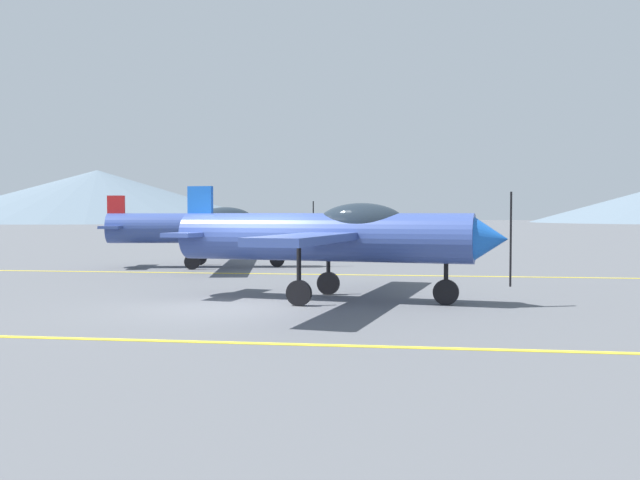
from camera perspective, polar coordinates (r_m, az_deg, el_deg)
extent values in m
plane|color=#54565B|center=(14.88, -7.43, -5.47)|extent=(400.00, 400.00, 0.00)
cube|color=yellow|center=(11.19, -12.85, -8.03)|extent=(80.00, 0.16, 0.01)
cube|color=yellow|center=(22.72, -1.98, -2.80)|extent=(80.00, 0.16, 0.01)
cylinder|color=#33478C|center=(15.83, 0.24, 0.23)|extent=(6.83, 2.17, 1.09)
cone|color=blue|center=(15.16, 13.80, 0.08)|extent=(0.84, 1.03, 0.93)
cube|color=black|center=(15.14, 15.30, 0.06)|extent=(0.06, 0.12, 1.98)
ellipsoid|color=#1E2833|center=(15.59, 3.38, 1.40)|extent=(2.10, 1.20, 0.89)
cube|color=#33478C|center=(15.72, 1.62, 0.40)|extent=(2.49, 8.79, 0.16)
cube|color=#33478C|center=(16.99, -9.72, 0.50)|extent=(1.10, 2.66, 0.10)
cube|color=blue|center=(16.99, -9.73, 2.34)|extent=(0.64, 0.22, 1.19)
cylinder|color=black|center=(15.28, 10.25, -2.36)|extent=(0.10, 0.10, 1.00)
cylinder|color=black|center=(15.33, 10.23, -4.22)|extent=(0.57, 0.21, 0.56)
cylinder|color=black|center=(14.90, -1.73, -2.44)|extent=(0.10, 0.10, 1.00)
cylinder|color=black|center=(14.95, -1.73, -4.35)|extent=(0.57, 0.21, 0.56)
cylinder|color=black|center=(16.97, 0.68, -1.88)|extent=(0.10, 0.10, 1.00)
cylinder|color=black|center=(17.01, 0.68, -3.55)|extent=(0.57, 0.21, 0.56)
cylinder|color=#33478C|center=(25.99, -9.66, 0.96)|extent=(6.83, 2.37, 1.09)
cone|color=red|center=(25.83, -1.43, 0.99)|extent=(0.86, 1.04, 0.93)
cube|color=black|center=(25.84, -0.55, 0.99)|extent=(0.06, 0.12, 1.98)
ellipsoid|color=#1E2833|center=(25.90, -7.70, 1.69)|extent=(2.12, 1.26, 0.89)
cube|color=#33478C|center=(25.95, -8.79, 1.08)|extent=(2.76, 8.78, 0.16)
cube|color=#33478C|center=(26.52, -16.28, 1.04)|extent=(1.18, 2.67, 0.10)
cube|color=red|center=(26.51, -16.29, 2.22)|extent=(0.64, 0.24, 1.19)
cylinder|color=black|center=(25.84, -3.52, -0.49)|extent=(0.10, 0.10, 1.00)
cylinder|color=black|center=(25.87, -3.52, -1.59)|extent=(0.57, 0.22, 0.56)
cylinder|color=black|center=(24.95, -10.39, -0.61)|extent=(0.10, 0.10, 1.00)
cylinder|color=black|center=(24.98, -10.38, -1.76)|extent=(0.57, 0.22, 0.56)
cylinder|color=black|center=(27.12, -9.81, -0.39)|extent=(0.10, 0.10, 1.00)
cylinder|color=black|center=(27.14, -9.80, -1.44)|extent=(0.57, 0.22, 0.56)
cube|color=black|center=(31.46, 3.86, -0.16)|extent=(4.59, 3.83, 0.75)
cube|color=black|center=(31.35, 4.08, 1.02)|extent=(2.88, 2.63, 0.55)
cylinder|color=black|center=(33.05, 2.81, -0.70)|extent=(0.66, 0.53, 0.64)
cylinder|color=black|center=(31.65, 0.82, -0.82)|extent=(0.66, 0.53, 0.64)
cylinder|color=black|center=(31.40, 6.91, -0.86)|extent=(0.66, 0.53, 0.64)
cylinder|color=black|center=(29.92, 5.01, -1.00)|extent=(0.66, 0.53, 0.64)
cone|color=slate|center=(172.56, -17.69, 3.44)|extent=(81.72, 81.72, 12.15)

